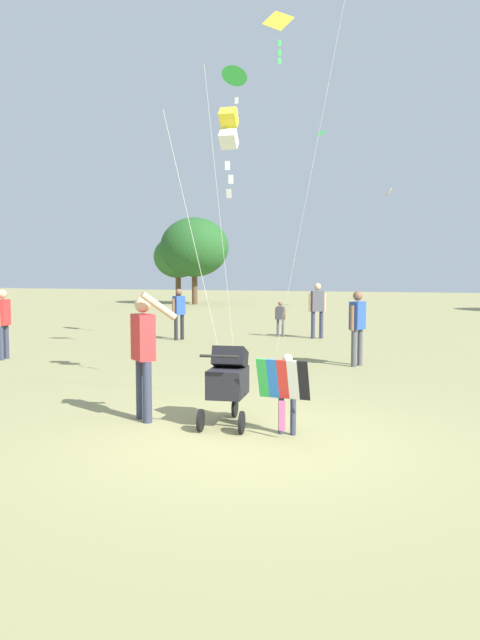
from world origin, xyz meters
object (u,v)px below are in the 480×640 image
at_px(kite_orange_delta, 282,41).
at_px(person_kid_running, 357,322).
at_px(person_sitting_far, 179,310).
at_px(stroller, 228,378).
at_px(person_back_turned, 317,306).
at_px(kite_green_novelty, 234,80).
at_px(person_couple_left, 3,318).
at_px(person_adult_flyer, 144,346).
at_px(person_red_shirt, 280,316).
at_px(kite_adult_black, 228,131).
at_px(child_with_butterfly_kite, 286,386).

bearing_deg(kite_orange_delta, person_kid_running, -36.75).
bearing_deg(person_sitting_far, stroller, -59.70).
distance_m(stroller, person_back_turned, 10.51).
bearing_deg(person_sitting_far, kite_green_novelty, -48.20).
xyz_separation_m(person_couple_left, person_kid_running, (7.73, 1.90, -0.00)).
height_order(person_adult_flyer, kite_orange_delta, kite_orange_delta).
bearing_deg(person_red_shirt, kite_green_novelty, -84.11).
bearing_deg(person_red_shirt, stroller, -76.85).
xyz_separation_m(person_sitting_far, person_back_turned, (3.76, 1.82, 0.09)).
xyz_separation_m(stroller, person_couple_left, (-6.97, 3.57, 0.34)).
relative_size(kite_adult_black, person_couple_left, 2.85).
distance_m(person_adult_flyer, person_sitting_far, 9.63).
distance_m(child_with_butterfly_kite, person_kid_running, 5.70).
bearing_deg(person_adult_flyer, person_back_turned, 90.75).
bearing_deg(stroller, kite_green_novelty, 110.40).
height_order(kite_orange_delta, person_red_shirt, kite_orange_delta).
relative_size(stroller, kite_adult_black, 0.24).
distance_m(kite_orange_delta, person_couple_left, 9.35).
bearing_deg(person_adult_flyer, person_red_shirt, 97.09).
distance_m(kite_adult_black, kite_orange_delta, 6.33).
xyz_separation_m(child_with_butterfly_kite, person_sitting_far, (-5.87, 8.83, 0.29)).
bearing_deg(kite_adult_black, kite_orange_delta, 97.78).
relative_size(child_with_butterfly_kite, person_couple_left, 0.62).
bearing_deg(stroller, kite_orange_delta, 101.47).
relative_size(stroller, person_kid_running, 0.70).
distance_m(person_adult_flyer, person_back_turned, 10.63).
bearing_deg(person_kid_running, kite_green_novelty, -172.31).
height_order(child_with_butterfly_kite, person_couple_left, person_couple_left).
relative_size(person_couple_left, person_kid_running, 1.00).
xyz_separation_m(kite_adult_black, person_red_shirt, (-1.74, 8.71, -3.56)).
relative_size(person_sitting_far, person_kid_running, 0.95).
relative_size(person_sitting_far, person_couple_left, 0.95).
bearing_deg(person_back_turned, person_kid_running, -67.84).
distance_m(kite_adult_black, person_kid_running, 5.12).
bearing_deg(person_sitting_far, person_back_turned, 25.86).
relative_size(child_with_butterfly_kite, person_sitting_far, 0.65).
bearing_deg(kite_green_novelty, person_couple_left, -163.11).
distance_m(kite_orange_delta, person_red_shirt, 7.81).
distance_m(stroller, person_kid_running, 5.53).
bearing_deg(kite_adult_black, person_red_shirt, 101.29).
relative_size(stroller, person_back_turned, 0.66).
bearing_deg(person_kid_running, stroller, -97.90).
relative_size(child_with_butterfly_kite, person_red_shirt, 0.89).
relative_size(kite_adult_black, person_back_turned, 2.72).
height_order(person_sitting_far, person_kid_running, person_kid_running).
xyz_separation_m(person_adult_flyer, kite_orange_delta, (-0.32, 7.31, 6.60)).
relative_size(stroller, kite_orange_delta, 0.13).
distance_m(person_sitting_far, person_kid_running, 6.58).
xyz_separation_m(person_red_shirt, person_kid_running, (3.22, -5.06, 0.29)).
bearing_deg(person_kid_running, kite_orange_delta, 143.25).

